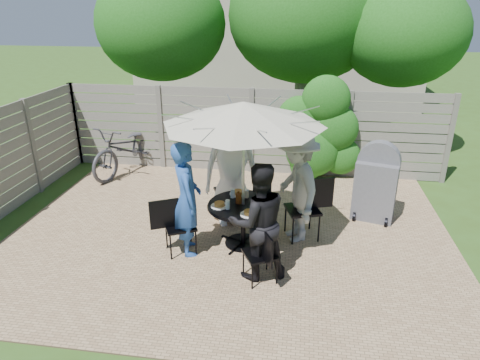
# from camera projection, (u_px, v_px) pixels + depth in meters

# --- Properties ---
(backyard_envelope) EXTENTS (60.00, 60.00, 5.00)m
(backyard_envelope) POSITION_uv_depth(u_px,v_px,m) (279.00, 29.00, 15.11)
(backyard_envelope) COLOR #304B17
(backyard_envelope) RESTS_ON ground
(patio_table) EXTENTS (1.37, 1.37, 0.69)m
(patio_table) POSITION_uv_depth(u_px,v_px,m) (243.00, 217.00, 6.44)
(patio_table) COLOR black
(patio_table) RESTS_ON ground
(umbrella) EXTENTS (2.98, 2.98, 2.23)m
(umbrella) POSITION_uv_depth(u_px,v_px,m) (244.00, 113.00, 5.83)
(umbrella) COLOR silver
(umbrella) RESTS_ON ground
(chair_back) EXTENTS (0.63, 0.75, 0.98)m
(chair_back) POSITION_uv_depth(u_px,v_px,m) (230.00, 201.00, 7.38)
(chair_back) COLOR black
(chair_back) RESTS_ON ground
(person_back) EXTENTS (1.07, 0.89, 1.88)m
(person_back) POSITION_uv_depth(u_px,v_px,m) (231.00, 169.00, 7.01)
(person_back) COLOR white
(person_back) RESTS_ON ground
(chair_left) EXTENTS (0.68, 0.58, 0.89)m
(chair_left) POSITION_uv_depth(u_px,v_px,m) (180.00, 236.00, 6.32)
(chair_left) COLOR black
(chair_left) RESTS_ON ground
(person_left) EXTENTS (0.61, 0.74, 1.72)m
(person_left) POSITION_uv_depth(u_px,v_px,m) (187.00, 199.00, 6.12)
(person_left) COLOR #234C9B
(person_left) RESTS_ON ground
(chair_front) EXTENTS (0.54, 0.63, 0.83)m
(chair_front) POSITION_uv_depth(u_px,v_px,m) (260.00, 265.00, 5.66)
(chair_front) COLOR black
(chair_front) RESTS_ON ground
(person_front) EXTENTS (0.97, 0.87, 1.64)m
(person_front) POSITION_uv_depth(u_px,v_px,m) (258.00, 222.00, 5.56)
(person_front) COLOR black
(person_front) RESTS_ON ground
(chair_right) EXTENTS (0.77, 0.61, 1.00)m
(chair_right) POSITION_uv_depth(u_px,v_px,m) (303.00, 220.00, 6.71)
(chair_right) COLOR black
(chair_right) RESTS_ON ground
(person_right) EXTENTS (1.03, 1.31, 1.77)m
(person_right) POSITION_uv_depth(u_px,v_px,m) (297.00, 187.00, 6.46)
(person_right) COLOR #9FA09B
(person_right) RESTS_ON ground
(plate_back) EXTENTS (0.26, 0.26, 0.06)m
(plate_back) POSITION_uv_depth(u_px,v_px,m) (238.00, 193.00, 6.67)
(plate_back) COLOR white
(plate_back) RESTS_ON patio_table
(plate_left) EXTENTS (0.26, 0.26, 0.06)m
(plate_left) POSITION_uv_depth(u_px,v_px,m) (219.00, 205.00, 6.27)
(plate_left) COLOR white
(plate_left) RESTS_ON patio_table
(plate_front) EXTENTS (0.26, 0.26, 0.06)m
(plate_front) POSITION_uv_depth(u_px,v_px,m) (249.00, 213.00, 6.02)
(plate_front) COLOR white
(plate_front) RESTS_ON patio_table
(plate_right) EXTENTS (0.26, 0.26, 0.06)m
(plate_right) POSITION_uv_depth(u_px,v_px,m) (266.00, 200.00, 6.42)
(plate_right) COLOR white
(plate_right) RESTS_ON patio_table
(glass_back) EXTENTS (0.07, 0.07, 0.14)m
(glass_back) POSITION_uv_depth(u_px,v_px,m) (233.00, 193.00, 6.54)
(glass_back) COLOR silver
(glass_back) RESTS_ON patio_table
(glass_left) EXTENTS (0.07, 0.07, 0.14)m
(glass_left) POSITION_uv_depth(u_px,v_px,m) (228.00, 205.00, 6.18)
(glass_left) COLOR silver
(glass_left) RESTS_ON patio_table
(glass_front) EXTENTS (0.07, 0.07, 0.14)m
(glass_front) POSITION_uv_depth(u_px,v_px,m) (255.00, 207.00, 6.12)
(glass_front) COLOR silver
(glass_front) RESTS_ON patio_table
(glass_right) EXTENTS (0.07, 0.07, 0.14)m
(glass_right) POSITION_uv_depth(u_px,v_px,m) (258.00, 195.00, 6.48)
(glass_right) COLOR silver
(glass_right) RESTS_ON patio_table
(syrup_jug) EXTENTS (0.09, 0.09, 0.16)m
(syrup_jug) POSITION_uv_depth(u_px,v_px,m) (239.00, 198.00, 6.36)
(syrup_jug) COLOR #59280C
(syrup_jug) RESTS_ON patio_table
(coffee_cup) EXTENTS (0.08, 0.08, 0.12)m
(coffee_cup) POSITION_uv_depth(u_px,v_px,m) (246.00, 194.00, 6.55)
(coffee_cup) COLOR #C6B293
(coffee_cup) RESTS_ON patio_table
(bicycle) EXTENTS (1.38, 2.22, 1.10)m
(bicycle) POSITION_uv_depth(u_px,v_px,m) (128.00, 148.00, 9.24)
(bicycle) COLOR #333338
(bicycle) RESTS_ON ground
(bbq_grill) EXTENTS (0.79, 0.68, 1.39)m
(bbq_grill) POSITION_uv_depth(u_px,v_px,m) (376.00, 184.00, 7.21)
(bbq_grill) COLOR #5B5A5F
(bbq_grill) RESTS_ON ground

